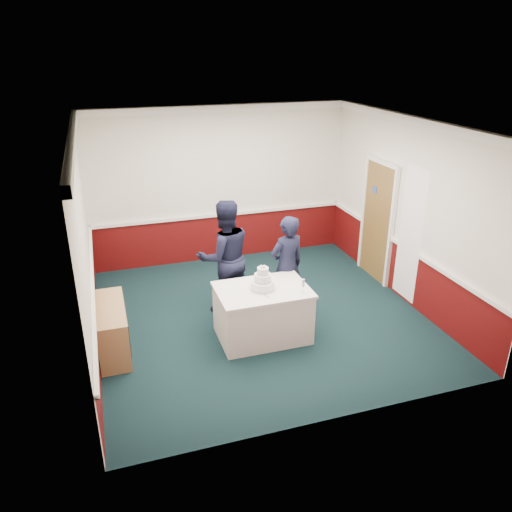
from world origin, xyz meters
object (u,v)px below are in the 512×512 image
object	(u,v)px
cake_knife	(265,295)
champagne_flute	(303,284)
cake_table	(263,313)
wedding_cake	(263,282)
person_man	(225,257)
person_woman	(287,266)
sideboard	(112,329)

from	to	relation	value
cake_knife	champagne_flute	bearing A→B (deg)	-21.51
cake_knife	cake_table	bearing A→B (deg)	68.55
wedding_cake	person_man	size ratio (longest dim) A/B	0.20
wedding_cake	person_man	bearing A→B (deg)	107.42
cake_table	person_woman	distance (m)	0.90
cake_table	person_man	world-z (taller)	person_man
cake_table	person_woman	xyz separation A→B (m)	(0.58, 0.55, 0.42)
person_man	wedding_cake	bearing A→B (deg)	103.62
cake_table	cake_knife	bearing A→B (deg)	-98.53
person_man	cake_table	bearing A→B (deg)	103.62
sideboard	person_man	distance (m)	2.01
cake_table	champagne_flute	world-z (taller)	champagne_flute
sideboard	person_woman	xyz separation A→B (m)	(2.69, 0.26, 0.47)
cake_table	wedding_cake	xyz separation A→B (m)	(-0.00, 0.00, 0.50)
cake_table	champagne_flute	xyz separation A→B (m)	(0.50, -0.28, 0.53)
cake_knife	champagne_flute	distance (m)	0.55
cake_knife	champagne_flute	xyz separation A→B (m)	(0.53, -0.08, 0.14)
champagne_flute	person_man	world-z (taller)	person_man
champagne_flute	person_woman	bearing A→B (deg)	84.75
sideboard	champagne_flute	size ratio (longest dim) A/B	5.85
person_man	sideboard	bearing A→B (deg)	16.78
cake_knife	sideboard	bearing A→B (deg)	153.82
sideboard	wedding_cake	world-z (taller)	wedding_cake
cake_table	person_man	bearing A→B (deg)	107.42
sideboard	cake_knife	bearing A→B (deg)	-13.25
champagne_flute	person_woman	xyz separation A→B (m)	(0.08, 0.83, -0.11)
wedding_cake	champagne_flute	world-z (taller)	wedding_cake
cake_table	cake_knife	world-z (taller)	cake_knife
cake_table	sideboard	bearing A→B (deg)	172.18
cake_table	person_woman	size ratio (longest dim) A/B	0.80
champagne_flute	sideboard	bearing A→B (deg)	167.68
person_woman	champagne_flute	bearing A→B (deg)	70.93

